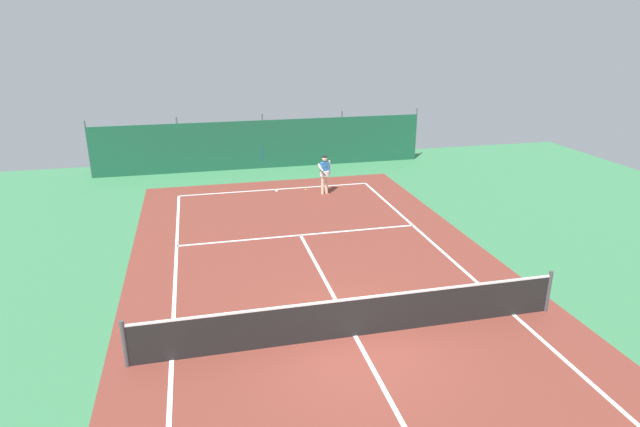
{
  "coord_description": "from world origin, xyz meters",
  "views": [
    {
      "loc": [
        -3.24,
        -10.15,
        6.8
      ],
      "look_at": [
        0.58,
        5.97,
        0.9
      ],
      "focal_mm": 29.81,
      "sensor_mm": 36.0,
      "label": 1
    }
  ],
  "objects_px": {
    "tennis_player": "(325,172)",
    "tennis_ball_near_player": "(306,190)",
    "parked_car": "(243,144)",
    "tennis_net": "(355,317)"
  },
  "relations": [
    {
      "from": "tennis_player",
      "to": "tennis_ball_near_player",
      "type": "bearing_deg",
      "value": -60.47
    },
    {
      "from": "parked_car",
      "to": "tennis_net",
      "type": "bearing_deg",
      "value": -83.39
    },
    {
      "from": "tennis_net",
      "to": "parked_car",
      "type": "height_order",
      "value": "parked_car"
    },
    {
      "from": "tennis_ball_near_player",
      "to": "parked_car",
      "type": "distance_m",
      "value": 6.75
    },
    {
      "from": "tennis_player",
      "to": "parked_car",
      "type": "height_order",
      "value": "parked_car"
    },
    {
      "from": "tennis_player",
      "to": "tennis_ball_near_player",
      "type": "distance_m",
      "value": 1.32
    },
    {
      "from": "tennis_player",
      "to": "tennis_net",
      "type": "bearing_deg",
      "value": 62.6
    },
    {
      "from": "tennis_net",
      "to": "tennis_player",
      "type": "distance_m",
      "value": 11.01
    },
    {
      "from": "tennis_player",
      "to": "parked_car",
      "type": "distance_m",
      "value": 7.54
    },
    {
      "from": "tennis_net",
      "to": "tennis_ball_near_player",
      "type": "bearing_deg",
      "value": 83.78
    }
  ]
}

